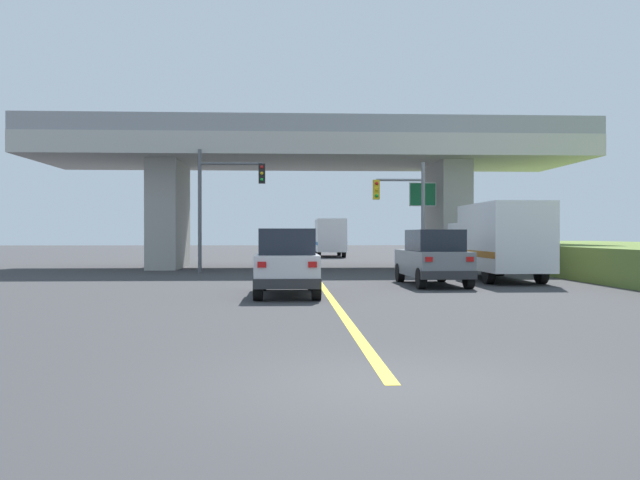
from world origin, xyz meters
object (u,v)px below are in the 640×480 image
traffic_signal_farside (221,194)px  semi_truck_distant (330,237)px  traffic_signal_nearside (406,205)px  box_truck (498,240)px  suv_crossing (433,258)px  highway_sign (423,204)px  suv_lead (287,262)px

traffic_signal_farside → semi_truck_distant: bearing=74.1°
traffic_signal_nearside → traffic_signal_farside: 9.02m
box_truck → traffic_signal_farside: bearing=152.1°
traffic_signal_nearside → suv_crossing: bearing=-93.7°
highway_sign → suv_lead: bearing=-115.0°
highway_sign → semi_truck_distant: (-3.60, 21.02, -1.83)m
box_truck → highway_sign: size_ratio=1.56×
suv_crossing → highway_sign: size_ratio=1.01×
suv_lead → semi_truck_distant: (3.64, 36.50, 0.62)m
semi_truck_distant → box_truck: bearing=-80.8°
traffic_signal_farside → semi_truck_distant: traffic_signal_farside is taller
suv_lead → box_truck: size_ratio=0.63×
suv_lead → highway_sign: size_ratio=0.98×
suv_lead → traffic_signal_farside: traffic_signal_farside is taller
highway_sign → semi_truck_distant: bearing=99.7°
box_truck → traffic_signal_farside: (-11.66, 6.18, 2.17)m
suv_crossing → semi_truck_distant: 32.72m
traffic_signal_farside → highway_sign: traffic_signal_farside is taller
suv_crossing → highway_sign: bearing=78.6°
suv_crossing → box_truck: size_ratio=0.65×
suv_lead → traffic_signal_farside: 13.36m
traffic_signal_nearside → highway_sign: 3.12m
suv_crossing → box_truck: 4.23m
suv_lead → traffic_signal_farside: (-3.14, 12.69, 2.78)m
suv_crossing → semi_truck_distant: bearing=90.9°
traffic_signal_farside → suv_crossing: bearing=-46.4°
suv_lead → suv_crossing: size_ratio=0.97×
box_truck → traffic_signal_farside: size_ratio=1.25×
suv_crossing → traffic_signal_farside: size_ratio=0.81×
suv_crossing → box_truck: box_truck is taller
suv_crossing → semi_truck_distant: size_ratio=0.66×
traffic_signal_nearside → box_truck: bearing=-66.7°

